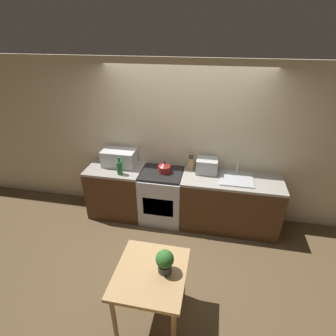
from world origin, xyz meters
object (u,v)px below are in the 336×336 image
object	(u,v)px
bottle	(120,168)
toaster_oven	(207,166)
microwave	(119,158)
dining_table	(151,279)
kettle	(164,168)
stove_range	(162,196)

from	to	relation	value
bottle	toaster_oven	distance (m)	1.39
microwave	dining_table	xyz separation A→B (m)	(1.03, -1.92, -0.39)
kettle	bottle	size ratio (longest dim) A/B	0.69
kettle	bottle	bearing A→B (deg)	-163.66
bottle	toaster_oven	size ratio (longest dim) A/B	0.88
toaster_oven	dining_table	bearing A→B (deg)	-102.45
bottle	dining_table	xyz separation A→B (m)	(0.92, -1.63, -0.37)
kettle	microwave	xyz separation A→B (m)	(-0.79, 0.09, 0.06)
stove_range	dining_table	bearing A→B (deg)	-81.26
toaster_oven	microwave	bearing A→B (deg)	-178.68
bottle	dining_table	size ratio (longest dim) A/B	0.37
microwave	toaster_oven	xyz separation A→B (m)	(1.46, 0.03, -0.02)
stove_range	microwave	size ratio (longest dim) A/B	1.63
stove_range	dining_table	size ratio (longest dim) A/B	1.14
kettle	microwave	distance (m)	0.80
bottle	toaster_oven	bearing A→B (deg)	13.43
kettle	toaster_oven	distance (m)	0.68
kettle	microwave	size ratio (longest dim) A/B	0.37
microwave	bottle	distance (m)	0.31
microwave	toaster_oven	distance (m)	1.46
kettle	dining_table	xyz separation A→B (m)	(0.24, -1.83, -0.34)
kettle	toaster_oven	size ratio (longest dim) A/B	0.61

